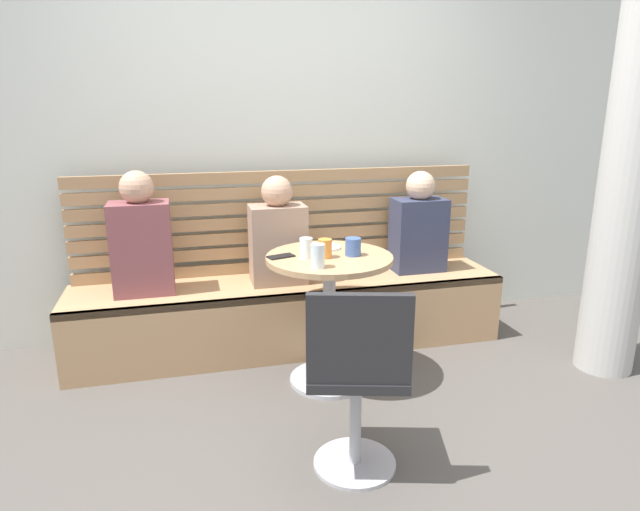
{
  "coord_description": "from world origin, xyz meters",
  "views": [
    {
      "loc": [
        -0.63,
        -2.03,
        1.52
      ],
      "look_at": [
        0.06,
        0.66,
        0.75
      ],
      "focal_mm": 30.72,
      "sensor_mm": 36.0,
      "label": 1
    }
  ],
  "objects_px": {
    "person_adult": "(141,240)",
    "person_child_middle": "(278,236)",
    "booth_bench": "(291,314)",
    "cup_tumbler_orange": "(325,248)",
    "white_chair": "(357,375)",
    "cup_glass_tall": "(318,256)",
    "phone_on_table": "(281,256)",
    "cafe_table": "(329,295)",
    "cup_water_clear": "(306,248)",
    "cup_mug_blue": "(353,247)",
    "person_child_left": "(418,227)",
    "plate_small": "(325,247)"
  },
  "relations": [
    {
      "from": "phone_on_table",
      "to": "cup_glass_tall",
      "type": "bearing_deg",
      "value": -165.01
    },
    {
      "from": "cafe_table",
      "to": "cup_water_clear",
      "type": "xyz_separation_m",
      "value": [
        -0.13,
        -0.02,
        0.28
      ]
    },
    {
      "from": "phone_on_table",
      "to": "cup_water_clear",
      "type": "bearing_deg",
      "value": -132.03
    },
    {
      "from": "cup_tumbler_orange",
      "to": "phone_on_table",
      "type": "xyz_separation_m",
      "value": [
        -0.22,
        0.07,
        -0.05
      ]
    },
    {
      "from": "booth_bench",
      "to": "person_adult",
      "type": "height_order",
      "value": "person_adult"
    },
    {
      "from": "cafe_table",
      "to": "cup_glass_tall",
      "type": "bearing_deg",
      "value": -118.75
    },
    {
      "from": "cup_mug_blue",
      "to": "plate_small",
      "type": "bearing_deg",
      "value": 120.2
    },
    {
      "from": "person_adult",
      "to": "person_child_left",
      "type": "xyz_separation_m",
      "value": [
        1.75,
        0.04,
        -0.03
      ]
    },
    {
      "from": "cup_water_clear",
      "to": "cup_glass_tall",
      "type": "bearing_deg",
      "value": -82.87
    },
    {
      "from": "person_child_middle",
      "to": "cup_water_clear",
      "type": "bearing_deg",
      "value": -84.34
    },
    {
      "from": "cup_water_clear",
      "to": "cup_tumbler_orange",
      "type": "bearing_deg",
      "value": -5.04
    },
    {
      "from": "plate_small",
      "to": "cup_tumbler_orange",
      "type": "bearing_deg",
      "value": -105.47
    },
    {
      "from": "cup_mug_blue",
      "to": "phone_on_table",
      "type": "relative_size",
      "value": 0.68
    },
    {
      "from": "person_child_left",
      "to": "cup_mug_blue",
      "type": "height_order",
      "value": "person_child_left"
    },
    {
      "from": "cup_water_clear",
      "to": "phone_on_table",
      "type": "height_order",
      "value": "cup_water_clear"
    },
    {
      "from": "booth_bench",
      "to": "cup_tumbler_orange",
      "type": "relative_size",
      "value": 27.0
    },
    {
      "from": "white_chair",
      "to": "person_adult",
      "type": "height_order",
      "value": "person_adult"
    },
    {
      "from": "person_adult",
      "to": "cup_water_clear",
      "type": "height_order",
      "value": "person_adult"
    },
    {
      "from": "booth_bench",
      "to": "cup_water_clear",
      "type": "xyz_separation_m",
      "value": [
        -0.02,
        -0.54,
        0.57
      ]
    },
    {
      "from": "cafe_table",
      "to": "plate_small",
      "type": "xyz_separation_m",
      "value": [
        0.02,
        0.15,
        0.23
      ]
    },
    {
      "from": "person_child_middle",
      "to": "phone_on_table",
      "type": "bearing_deg",
      "value": -98.1
    },
    {
      "from": "booth_bench",
      "to": "cafe_table",
      "type": "bearing_deg",
      "value": -77.66
    },
    {
      "from": "cup_glass_tall",
      "to": "cup_water_clear",
      "type": "distance_m",
      "value": 0.18
    },
    {
      "from": "cup_glass_tall",
      "to": "phone_on_table",
      "type": "distance_m",
      "value": 0.28
    },
    {
      "from": "cafe_table",
      "to": "person_adult",
      "type": "xyz_separation_m",
      "value": [
        -0.99,
        0.52,
        0.24
      ]
    },
    {
      "from": "cafe_table",
      "to": "cup_water_clear",
      "type": "height_order",
      "value": "cup_water_clear"
    },
    {
      "from": "cafe_table",
      "to": "cup_water_clear",
      "type": "bearing_deg",
      "value": -169.86
    },
    {
      "from": "white_chair",
      "to": "person_child_left",
      "type": "xyz_separation_m",
      "value": [
        0.87,
        1.37,
        0.27
      ]
    },
    {
      "from": "plate_small",
      "to": "person_child_middle",
      "type": "bearing_deg",
      "value": 118.95
    },
    {
      "from": "person_child_middle",
      "to": "cup_glass_tall",
      "type": "xyz_separation_m",
      "value": [
        0.08,
        -0.72,
        0.06
      ]
    },
    {
      "from": "booth_bench",
      "to": "cup_glass_tall",
      "type": "distance_m",
      "value": 0.92
    },
    {
      "from": "cup_tumbler_orange",
      "to": "person_child_left",
      "type": "bearing_deg",
      "value": 36.5
    },
    {
      "from": "cup_tumbler_orange",
      "to": "phone_on_table",
      "type": "relative_size",
      "value": 0.71
    },
    {
      "from": "cup_mug_blue",
      "to": "cafe_table",
      "type": "bearing_deg",
      "value": 167.5
    },
    {
      "from": "booth_bench",
      "to": "person_adult",
      "type": "relative_size",
      "value": 3.74
    },
    {
      "from": "white_chair",
      "to": "cup_water_clear",
      "type": "height_order",
      "value": "same"
    },
    {
      "from": "cup_mug_blue",
      "to": "cup_water_clear",
      "type": "bearing_deg",
      "value": 179.17
    },
    {
      "from": "cafe_table",
      "to": "cup_water_clear",
      "type": "relative_size",
      "value": 6.73
    },
    {
      "from": "person_adult",
      "to": "cup_mug_blue",
      "type": "relative_size",
      "value": 7.59
    },
    {
      "from": "plate_small",
      "to": "phone_on_table",
      "type": "xyz_separation_m",
      "value": [
        -0.27,
        -0.12,
        -0.0
      ]
    },
    {
      "from": "white_chair",
      "to": "cup_water_clear",
      "type": "bearing_deg",
      "value": 92.11
    },
    {
      "from": "person_child_middle",
      "to": "cup_tumbler_orange",
      "type": "xyz_separation_m",
      "value": [
        0.15,
        -0.56,
        0.05
      ]
    },
    {
      "from": "white_chair",
      "to": "plate_small",
      "type": "height_order",
      "value": "white_chair"
    },
    {
      "from": "person_adult",
      "to": "person_child_middle",
      "type": "height_order",
      "value": "person_adult"
    },
    {
      "from": "person_adult",
      "to": "person_child_middle",
      "type": "bearing_deg",
      "value": 0.16
    },
    {
      "from": "cup_glass_tall",
      "to": "phone_on_table",
      "type": "bearing_deg",
      "value": 121.82
    },
    {
      "from": "booth_bench",
      "to": "cup_tumbler_orange",
      "type": "height_order",
      "value": "cup_tumbler_orange"
    },
    {
      "from": "white_chair",
      "to": "cup_glass_tall",
      "type": "xyz_separation_m",
      "value": [
        -0.01,
        0.61,
        0.34
      ]
    },
    {
      "from": "person_child_left",
      "to": "cup_tumbler_orange",
      "type": "distance_m",
      "value": 0.99
    },
    {
      "from": "cup_water_clear",
      "to": "plate_small",
      "type": "distance_m",
      "value": 0.24
    }
  ]
}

